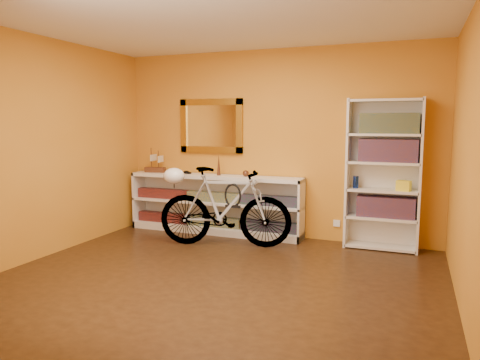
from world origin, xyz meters
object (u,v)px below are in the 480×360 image
at_px(bicycle, 225,207).
at_px(bookcase, 383,175).
at_px(helmet, 174,176).
at_px(console_unit, 215,204).

bearing_deg(bicycle, bookcase, -84.98).
bearing_deg(bicycle, helmet, 90.00).
relative_size(bicycle, helmet, 6.34).
distance_m(bookcase, bicycle, 2.04).
relative_size(console_unit, helmet, 9.37).
distance_m(console_unit, bookcase, 2.37).
relative_size(console_unit, bicycle, 1.48).
height_order(console_unit, bookcase, bookcase).
bearing_deg(bookcase, bicycle, -161.92).
relative_size(console_unit, bookcase, 1.37).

